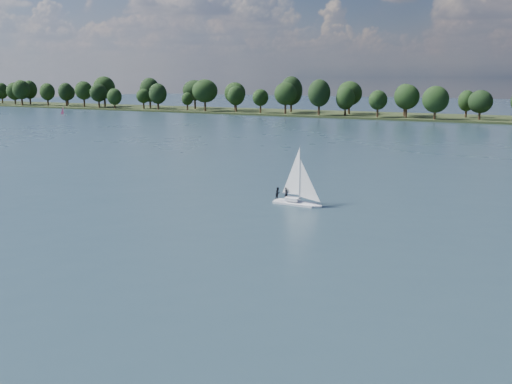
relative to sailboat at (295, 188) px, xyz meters
The scene contains 6 objects.
ground 57.81m from the sailboat, 89.18° to the left, with size 700.00×700.00×0.00m, color #233342.
far_shore 169.78m from the sailboat, 89.72° to the left, with size 660.00×40.00×1.50m, color black.
sailboat is the anchor object (origin of this frame).
dinghy_pink 195.83m from the sailboat, 145.29° to the left, with size 2.74×2.08×4.10m.
pontoon 236.44m from the sailboat, 139.29° to the left, with size 4.00×2.00×0.50m, color #515456.
treeline 165.39m from the sailboat, 92.45° to the left, with size 562.29×73.38×18.67m.
Camera 1 is at (28.97, -22.47, 15.95)m, focal length 40.00 mm.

